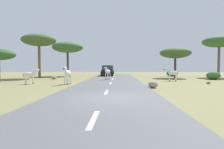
% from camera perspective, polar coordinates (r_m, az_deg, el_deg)
% --- Properties ---
extents(ground_plane, '(90.00, 90.00, 0.00)m').
position_cam_1_polar(ground_plane, '(9.71, -0.90, -7.13)').
color(ground_plane, olive).
extents(road, '(6.00, 64.00, 0.05)m').
position_cam_1_polar(road, '(9.72, -2.43, -6.97)').
color(road, '#56595B').
rests_on(road, ground_plane).
extents(lane_markings, '(0.16, 56.00, 0.01)m').
position_cam_1_polar(lane_markings, '(8.74, -2.94, -7.85)').
color(lane_markings, silver).
rests_on(lane_markings, road).
extents(zebra_0, '(0.82, 1.56, 1.54)m').
position_cam_1_polar(zebra_0, '(22.63, -1.35, 0.80)').
color(zebra_0, silver).
rests_on(zebra_0, road).
extents(zebra_1, '(0.50, 1.75, 1.65)m').
position_cam_1_polar(zebra_1, '(17.56, -13.17, 0.32)').
color(zebra_1, silver).
rests_on(zebra_1, ground_plane).
extents(zebra_2, '(1.56, 0.49, 1.47)m').
position_cam_1_polar(zebra_2, '(22.14, 17.46, 0.41)').
color(zebra_2, silver).
rests_on(zebra_2, ground_plane).
extents(zebra_3, '(1.35, 1.01, 1.43)m').
position_cam_1_polar(zebra_3, '(18.95, -23.13, -0.07)').
color(zebra_3, silver).
rests_on(zebra_3, ground_plane).
extents(car_0, '(2.09, 4.38, 1.74)m').
position_cam_1_polar(car_0, '(39.36, -0.88, 1.32)').
color(car_0, '#476B38').
rests_on(car_0, road).
extents(car_1, '(2.15, 4.40, 1.74)m').
position_cam_1_polar(car_1, '(32.00, -1.47, 1.07)').
color(car_1, black).
rests_on(car_1, road).
extents(tree_0, '(4.71, 4.71, 6.10)m').
position_cam_1_polar(tree_0, '(28.93, -20.91, 9.45)').
color(tree_0, brown).
rests_on(tree_0, ground_plane).
extents(tree_2, '(4.35, 4.35, 4.28)m').
position_cam_1_polar(tree_2, '(28.78, 18.32, 6.08)').
color(tree_2, '#4C3823').
rests_on(tree_2, ground_plane).
extents(tree_4, '(5.15, 5.15, 5.71)m').
position_cam_1_polar(tree_4, '(33.29, -13.08, 7.84)').
color(tree_4, '#4C3823').
rests_on(tree_4, ground_plane).
extents(tree_5, '(4.87, 4.87, 6.19)m').
position_cam_1_polar(tree_5, '(33.35, 29.30, 8.47)').
color(tree_5, brown).
rests_on(tree_5, ground_plane).
extents(bush_0, '(1.64, 1.48, 0.98)m').
position_cam_1_polar(bush_0, '(26.43, 27.93, -0.28)').
color(bush_0, '#386633').
rests_on(bush_0, ground_plane).
extents(bush_1, '(1.60, 1.44, 0.96)m').
position_cam_1_polar(bush_1, '(32.93, 17.27, 0.36)').
color(bush_1, '#386633').
rests_on(bush_1, ground_plane).
extents(rock_0, '(0.73, 0.65, 0.50)m').
position_cam_1_polar(rock_0, '(14.65, 12.09, -2.95)').
color(rock_0, gray).
rests_on(rock_0, ground_plane).
extents(rock_3, '(0.37, 0.31, 0.23)m').
position_cam_1_polar(rock_3, '(19.63, 26.81, -2.20)').
color(rock_3, gray).
rests_on(rock_3, ground_plane).
extents(rock_4, '(0.73, 0.67, 0.41)m').
position_cam_1_polar(rock_4, '(25.29, -16.91, -0.86)').
color(rock_4, gray).
rests_on(rock_4, ground_plane).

